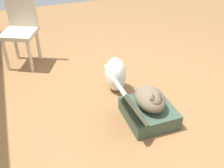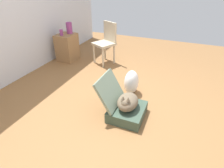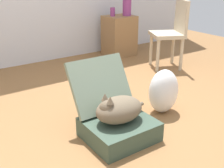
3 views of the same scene
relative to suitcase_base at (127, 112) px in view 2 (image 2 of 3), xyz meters
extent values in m
plane|color=olive|center=(0.15, 0.14, -0.08)|extent=(7.68, 7.68, 0.00)
cube|color=#384C3D|center=(0.00, 0.00, 0.00)|extent=(0.52, 0.47, 0.16)
cube|color=gray|center=(0.00, 0.26, 0.29)|extent=(0.52, 0.27, 0.43)
ellipsoid|color=brown|center=(0.00, 0.00, 0.18)|extent=(0.39, 0.28, 0.20)
sphere|color=brown|center=(-0.11, 0.00, 0.22)|extent=(0.13, 0.13, 0.13)
cone|color=brown|center=(-0.11, -0.03, 0.30)|extent=(0.06, 0.06, 0.06)
cone|color=brown|center=(-0.11, 0.03, 0.30)|extent=(0.06, 0.06, 0.06)
cylinder|color=brown|center=(0.18, 0.04, 0.12)|extent=(0.20, 0.03, 0.07)
ellipsoid|color=white|center=(0.61, 0.14, 0.13)|extent=(0.30, 0.24, 0.42)
cube|color=olive|center=(1.44, 1.99, 0.23)|extent=(0.45, 0.39, 0.62)
cylinder|color=#8C387A|center=(1.33, 2.01, 0.60)|extent=(0.07, 0.07, 0.13)
cylinder|color=#8C387A|center=(1.55, 1.95, 0.66)|extent=(0.13, 0.13, 0.25)
cylinder|color=beige|center=(1.52, 1.32, 0.14)|extent=(0.04, 0.04, 0.43)
cylinder|color=beige|center=(1.37, 1.02, 0.14)|extent=(0.04, 0.04, 0.43)
cylinder|color=beige|center=(1.81, 1.17, 0.14)|extent=(0.04, 0.04, 0.43)
cylinder|color=beige|center=(1.67, 0.88, 0.14)|extent=(0.04, 0.04, 0.43)
cube|color=beige|center=(1.59, 1.10, 0.38)|extent=(0.54, 0.54, 0.05)
cube|color=beige|center=(1.76, 1.02, 0.62)|extent=(0.20, 0.37, 0.43)
camera|label=1|loc=(-1.95, 1.10, 1.85)|focal=44.72mm
camera|label=2|loc=(-1.95, -0.58, 1.66)|focal=29.01mm
camera|label=3|loc=(-1.14, -1.56, 1.17)|focal=44.74mm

